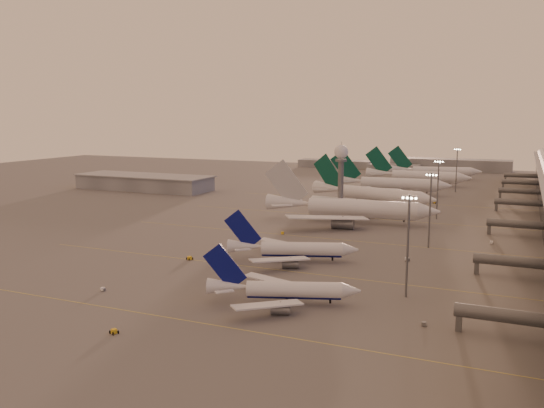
% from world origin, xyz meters
% --- Properties ---
extents(ground, '(700.00, 700.00, 0.00)m').
position_xyz_m(ground, '(0.00, 0.00, 0.00)').
color(ground, '#5E5C5C').
rests_on(ground, ground).
extents(taxiway_markings, '(180.00, 185.25, 0.02)m').
position_xyz_m(taxiway_markings, '(30.00, 56.00, 0.01)').
color(taxiway_markings, gold).
rests_on(taxiway_markings, ground).
extents(hangar, '(82.00, 27.00, 8.50)m').
position_xyz_m(hangar, '(-120.00, 140.00, 4.32)').
color(hangar, slate).
rests_on(hangar, ground).
extents(radar_tower, '(6.40, 6.40, 31.10)m').
position_xyz_m(radar_tower, '(5.00, 120.00, 20.95)').
color(radar_tower, '#595C61').
rests_on(radar_tower, ground).
extents(mast_a, '(3.60, 0.56, 25.00)m').
position_xyz_m(mast_a, '(58.00, 0.00, 13.74)').
color(mast_a, '#595C61').
rests_on(mast_a, ground).
extents(mast_b, '(3.60, 0.56, 25.00)m').
position_xyz_m(mast_b, '(55.00, 55.00, 13.74)').
color(mast_b, '#595C61').
rests_on(mast_b, ground).
extents(mast_c, '(3.60, 0.56, 25.00)m').
position_xyz_m(mast_c, '(50.00, 110.00, 13.74)').
color(mast_c, '#595C61').
rests_on(mast_c, ground).
extents(mast_d, '(3.60, 0.56, 25.00)m').
position_xyz_m(mast_d, '(48.00, 200.00, 13.74)').
color(mast_d, '#595C61').
rests_on(mast_d, ground).
extents(distant_horizon, '(165.00, 37.50, 9.00)m').
position_xyz_m(distant_horizon, '(2.62, 325.14, 3.89)').
color(distant_horizon, slate).
rests_on(distant_horizon, ground).
extents(narrowbody_near, '(34.98, 27.42, 14.22)m').
position_xyz_m(narrowbody_near, '(32.99, -16.92, 2.88)').
color(narrowbody_near, silver).
rests_on(narrowbody_near, ground).
extents(narrowbody_mid, '(38.43, 30.14, 15.61)m').
position_xyz_m(narrowbody_mid, '(20.57, 20.18, 3.16)').
color(narrowbody_mid, silver).
rests_on(narrowbody_mid, ground).
extents(widebody_white, '(71.18, 56.75, 25.07)m').
position_xyz_m(widebody_white, '(19.32, 87.54, 4.35)').
color(widebody_white, silver).
rests_on(widebody_white, ground).
extents(greentail_a, '(64.73, 51.60, 24.05)m').
position_xyz_m(greentail_a, '(16.90, 132.51, 4.25)').
color(greentail_a, silver).
rests_on(greentail_a, ground).
extents(greentail_b, '(66.22, 53.34, 24.04)m').
position_xyz_m(greentail_b, '(15.93, 177.59, 4.25)').
color(greentail_b, silver).
rests_on(greentail_b, ground).
extents(greentail_c, '(64.87, 52.44, 23.58)m').
position_xyz_m(greentail_c, '(22.90, 224.11, 4.16)').
color(greentail_c, silver).
rests_on(greentail_c, ground).
extents(greentail_d, '(60.91, 48.66, 22.45)m').
position_xyz_m(greentail_d, '(28.04, 262.23, 3.97)').
color(greentail_d, silver).
rests_on(greentail_d, ground).
extents(gsv_truck_a, '(4.72, 1.86, 1.89)m').
position_xyz_m(gsv_truck_a, '(-11.63, -25.68, 0.97)').
color(gsv_truck_a, white).
rests_on(gsv_truck_a, ground).
extents(gsv_tug_near, '(3.02, 3.78, 0.94)m').
position_xyz_m(gsv_tug_near, '(8.87, -47.29, 0.48)').
color(gsv_tug_near, yellow).
rests_on(gsv_tug_near, ground).
extents(gsv_catering_a, '(4.31, 2.09, 3.52)m').
position_xyz_m(gsv_catering_a, '(65.29, -18.01, 1.76)').
color(gsv_catering_a, '#555759').
rests_on(gsv_catering_a, ground).
extents(gsv_tug_mid, '(4.12, 3.39, 1.02)m').
position_xyz_m(gsv_tug_mid, '(-8.60, 9.56, 0.52)').
color(gsv_tug_mid, yellow).
rests_on(gsv_tug_mid, ground).
extents(gsv_truck_b, '(6.06, 2.48, 2.41)m').
position_xyz_m(gsv_truck_b, '(52.33, 34.38, 1.23)').
color(gsv_truck_b, white).
rests_on(gsv_truck_b, ground).
extents(gsv_truck_c, '(4.86, 4.42, 1.96)m').
position_xyz_m(gsv_truck_c, '(3.04, 55.54, 1.00)').
color(gsv_truck_c, yellow).
rests_on(gsv_truck_c, ground).
extents(gsv_catering_b, '(4.83, 2.46, 3.88)m').
position_xyz_m(gsv_catering_b, '(73.94, 69.23, 1.94)').
color(gsv_catering_b, white).
rests_on(gsv_catering_b, ground).
extents(gsv_tug_far, '(3.92, 4.14, 1.02)m').
position_xyz_m(gsv_tug_far, '(7.91, 98.85, 0.53)').
color(gsv_tug_far, white).
rests_on(gsv_tug_far, ground).
extents(gsv_truck_d, '(3.34, 6.42, 2.47)m').
position_xyz_m(gsv_truck_d, '(-30.29, 129.00, 1.26)').
color(gsv_truck_d, white).
rests_on(gsv_truck_d, ground).
extents(gsv_tug_hangar, '(3.35, 2.40, 0.87)m').
position_xyz_m(gsv_tug_hangar, '(43.19, 152.96, 0.45)').
color(gsv_tug_hangar, yellow).
rests_on(gsv_tug_hangar, ground).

